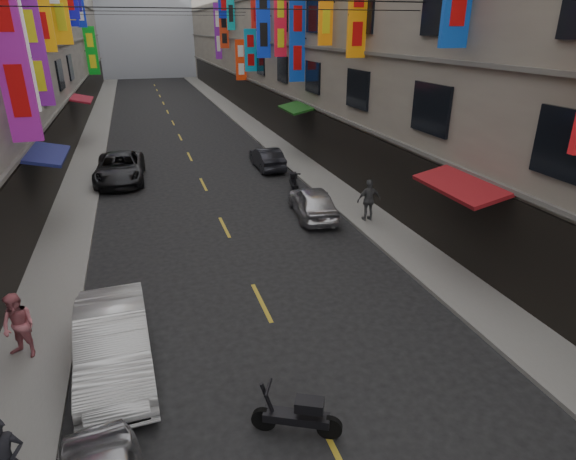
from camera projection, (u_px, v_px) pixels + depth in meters
sidewalk_left at (93, 142)px, 33.48m from camera, size 2.00×90.00×0.12m
sidewalk_right at (260, 132)px, 36.77m from camera, size 2.00×90.00×0.12m
haze_block at (142, 2)px, 74.86m from camera, size 18.00×8.00×22.00m
street_awnings at (181, 145)px, 19.56m from camera, size 13.99×35.20×0.41m
lane_markings at (185, 146)px, 32.51m from camera, size 0.12×80.20×0.01m
scooter_crossing at (298, 416)px, 9.35m from camera, size 1.66×0.95×1.14m
scooter_far_right at (294, 183)px, 23.38m from camera, size 0.64×1.79×1.14m
car_left_mid at (114, 344)px, 10.99m from camera, size 1.76×4.56×1.48m
car_left_far at (120, 168)px, 24.83m from camera, size 2.60×5.23×1.43m
car_right_mid at (313, 202)px, 20.18m from camera, size 1.97×4.00×1.31m
car_right_far at (267, 158)px, 27.13m from camera, size 1.28×3.65×1.20m
pedestrian_lfar at (19, 326)px, 11.26m from camera, size 0.98×0.89×1.66m
pedestrian_rfar at (369, 200)px, 19.40m from camera, size 1.02×0.59×1.72m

